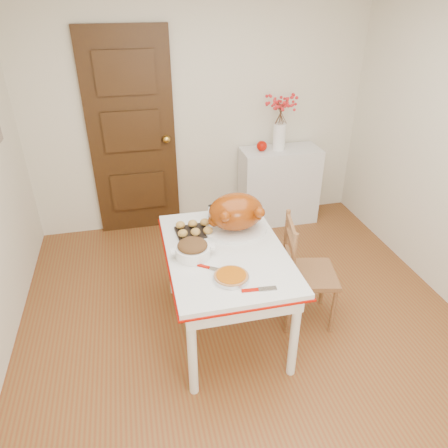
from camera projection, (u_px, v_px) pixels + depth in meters
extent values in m
cube|color=brown|center=(252.00, 342.00, 3.15)|extent=(3.50, 4.00, 0.00)
cube|color=beige|center=(200.00, 110.00, 4.22)|extent=(3.50, 0.00, 2.50)
cube|color=#351F0B|center=(132.00, 137.00, 4.17)|extent=(0.85, 0.06, 2.06)
cube|color=silver|center=(279.00, 186.00, 4.61)|extent=(0.84, 0.37, 0.84)
sphere|color=#A60A00|center=(262.00, 146.00, 4.33)|extent=(0.11, 0.11, 0.11)
cylinder|color=#A74C07|center=(231.00, 276.00, 2.61)|extent=(0.26, 0.26, 0.05)
cylinder|color=white|center=(212.00, 211.00, 3.31)|extent=(0.06, 0.06, 0.10)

